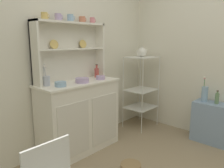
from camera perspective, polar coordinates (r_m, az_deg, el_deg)
The scene contains 18 objects.
wall_back at distance 2.89m, azimuth -12.72°, elevation 7.64°, with size 3.84×0.05×2.50m, color silver.
hutch_cabinet at distance 2.86m, azimuth -8.53°, elevation -8.26°, with size 1.07×0.45×0.92m.
hutch_shelf_unit at distance 2.83m, azimuth -11.18°, elevation 9.47°, with size 1.00×0.18×0.73m.
bakers_rack at distance 3.58m, azimuth 7.68°, elevation -0.03°, with size 0.49×0.40×1.17m.
side_shelf_blue at distance 3.41m, azimuth 24.56°, elevation -9.18°, with size 0.28×0.48×0.57m, color #849EBC.
cup_gold_0 at distance 2.61m, azimuth -17.30°, elevation 16.68°, with size 0.09×0.07×0.08m.
cup_lilac_1 at distance 2.71m, azimuth -13.95°, elevation 16.68°, with size 0.09×0.08×0.08m.
cup_sky_2 at distance 2.81m, azimuth -10.84°, elevation 16.65°, with size 0.09×0.08×0.09m.
cup_terracotta_3 at distance 2.92m, azimuth -7.85°, elevation 16.42°, with size 0.10×0.08×0.08m.
cup_rose_4 at distance 3.03m, azimuth -5.18°, elevation 16.29°, with size 0.08×0.07×0.08m.
bowl_mixing_large at distance 2.50m, azimuth -13.37°, elevation -0.01°, with size 0.13×0.13×0.05m, color #8EB2D1.
bowl_floral_medium at distance 2.68m, azimuth -7.84°, elevation 0.98°, with size 0.17×0.17×0.06m, color #B79ECC.
bowl_cream_small at distance 2.89m, azimuth -3.05°, elevation 1.71°, with size 0.12×0.12×0.05m, color #B79ECC.
jam_bottle at distance 3.05m, azimuth -4.03°, elevation 3.11°, with size 0.06×0.06×0.18m.
utensil_jar at distance 2.57m, azimuth -16.85°, elevation 0.87°, with size 0.08×0.08×0.25m.
porcelain_teapot at distance 3.52m, azimuth 7.89°, elevation 8.29°, with size 0.23×0.14×0.17m.
flower_vase at distance 3.34m, azimuth 23.16°, elevation -2.22°, with size 0.09×0.09×0.36m.
oil_bottle at distance 3.30m, azimuth 25.86°, elevation -3.38°, with size 0.05×0.05×0.19m.
Camera 1 is at (-1.64, -0.74, 1.42)m, focal length 34.80 mm.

